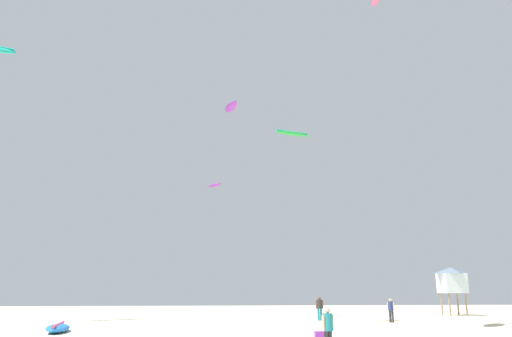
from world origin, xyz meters
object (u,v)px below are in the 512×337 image
object	(u,v)px
kite_grounded_near	(58,328)
lifeguard_tower	(452,280)
cooler_box	(321,335)
kite_aloft_4	(214,185)
kite_aloft_1	(231,107)
person_left	(320,306)
person_midground	(391,308)
person_foreground	(328,327)
kite_aloft_2	(292,134)

from	to	relation	value
kite_grounded_near	lifeguard_tower	size ratio (longest dim) A/B	0.97
cooler_box	kite_aloft_4	xyz separation A→B (m)	(-4.76, 31.00, 13.38)
lifeguard_tower	cooler_box	xyz separation A→B (m)	(-16.40, -19.94, -2.89)
lifeguard_tower	kite_aloft_1	bearing A→B (deg)	-174.78
kite_grounded_near	kite_aloft_4	distance (m)	30.59
person_left	lifeguard_tower	xyz separation A→B (m)	(13.44, 6.39, 2.06)
kite_grounded_near	person_left	bearing A→B (deg)	28.89
person_midground	kite_grounded_near	xyz separation A→B (m)	(-20.38, -6.16, -0.70)
person_midground	person_left	bearing A→B (deg)	102.14
person_foreground	kite_aloft_2	xyz separation A→B (m)	(1.78, 16.89, 12.49)
kite_aloft_2	kite_aloft_4	bearing A→B (deg)	105.50
lifeguard_tower	kite_aloft_2	bearing A→B (deg)	-150.60
cooler_box	kite_aloft_4	size ratio (longest dim) A/B	0.28
person_midground	kite_aloft_1	xyz separation A→B (m)	(-10.89, 7.23, 17.09)
person_midground	cooler_box	bearing A→B (deg)	-170.70
cooler_box	kite_aloft_4	world-z (taller)	kite_aloft_4
person_left	kite_grounded_near	world-z (taller)	person_left
cooler_box	kite_aloft_1	world-z (taller)	kite_aloft_1
lifeguard_tower	kite_aloft_1	xyz separation A→B (m)	(-19.93, -1.82, 14.97)
cooler_box	kite_aloft_1	xyz separation A→B (m)	(-3.53, 18.12, 17.86)
person_midground	lifeguard_tower	distance (m)	12.97
person_midground	kite_aloft_4	bearing A→B (deg)	74.41
person_foreground	lifeguard_tower	xyz separation A→B (m)	(17.43, 25.71, 2.13)
cooler_box	kite_aloft_1	bearing A→B (deg)	101.02
kite_aloft_1	kite_aloft_4	distance (m)	13.69
person_left	kite_aloft_4	xyz separation A→B (m)	(-7.72, 17.45, 12.55)
person_foreground	kite_aloft_1	size ratio (longest dim) A/B	0.58
kite_grounded_near	cooler_box	xyz separation A→B (m)	(13.02, -4.73, -0.07)
kite_grounded_near	cooler_box	distance (m)	13.85
person_foreground	kite_aloft_4	bearing A→B (deg)	-25.55
kite_aloft_1	cooler_box	bearing A→B (deg)	-78.98
person_left	kite_grounded_near	size ratio (longest dim) A/B	0.42
person_midground	kite_aloft_1	bearing A→B (deg)	99.75
person_foreground	kite_grounded_near	distance (m)	15.96
kite_aloft_4	kite_grounded_near	bearing A→B (deg)	-107.46
lifeguard_tower	cooler_box	distance (m)	25.98
person_midground	kite_aloft_1	size ratio (longest dim) A/B	0.58
cooler_box	person_foreground	bearing A→B (deg)	-100.08
person_foreground	kite_aloft_1	distance (m)	29.49
kite_aloft_2	kite_aloft_4	size ratio (longest dim) A/B	1.42
kite_grounded_near	kite_aloft_1	size ratio (longest dim) A/B	1.47
person_left	lifeguard_tower	distance (m)	15.02
person_left	kite_grounded_near	bearing A→B (deg)	-63.50
person_foreground	kite_aloft_1	world-z (taller)	kite_aloft_1
kite_aloft_1	kite_aloft_2	distance (m)	9.41
kite_aloft_2	person_midground	bearing A→B (deg)	-2.03
person_foreground	kite_aloft_4	world-z (taller)	kite_aloft_4
cooler_box	kite_aloft_2	distance (m)	17.32
kite_grounded_near	cooler_box	size ratio (longest dim) A/B	7.20
kite_grounded_near	kite_aloft_2	bearing A→B (deg)	24.88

